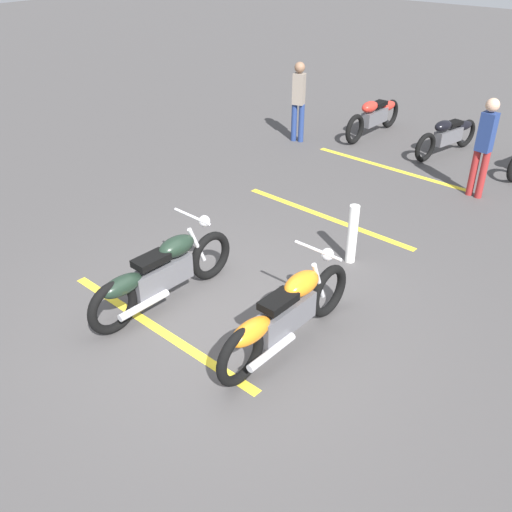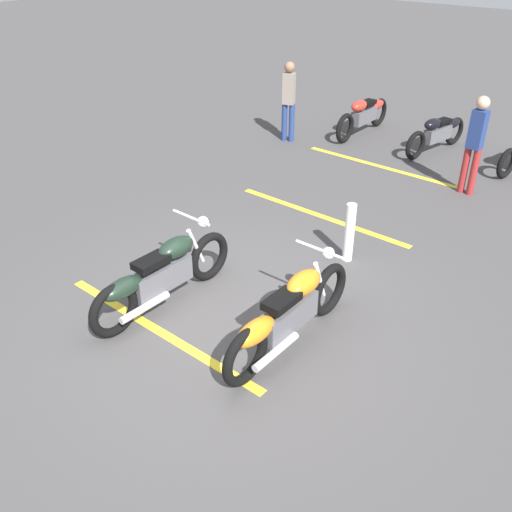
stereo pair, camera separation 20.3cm
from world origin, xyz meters
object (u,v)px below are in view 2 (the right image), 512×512
bystander_near_row (289,98)px  motorcycle_dark_foreground (161,275)px  bystander_secondary (475,141)px  motorcycle_bright_foreground (288,314)px  bollard_post (349,233)px  motorcycle_row_left (438,132)px  motorcycle_row_center (364,114)px

bystander_near_row → motorcycle_dark_foreground: bearing=4.9°
bystander_near_row → bystander_secondary: bearing=69.3°
bystander_near_row → motorcycle_bright_foreground: bearing=18.8°
bystander_secondary → motorcycle_bright_foreground: bearing=-174.4°
bystander_near_row → bollard_post: bearing=28.5°
motorcycle_dark_foreground → motorcycle_row_left: bearing=-1.8°
motorcycle_row_center → motorcycle_dark_foreground: bearing=10.9°
motorcycle_bright_foreground → motorcycle_dark_foreground: bearing=101.7°
motorcycle_row_left → bystander_secondary: 2.17m
motorcycle_row_left → motorcycle_dark_foreground: bearing=8.0°
motorcycle_row_left → bystander_near_row: bystander_near_row is taller
motorcycle_row_left → bystander_near_row: 3.16m
motorcycle_row_left → motorcycle_row_center: (0.09, 1.75, 0.04)m
motorcycle_row_left → bystander_near_row: size_ratio=1.15×
motorcycle_bright_foreground → bystander_secondary: 5.37m
bystander_secondary → bystander_near_row: bearing=91.9°
motorcycle_bright_foreground → motorcycle_row_left: (7.04, 1.15, -0.06)m
motorcycle_row_left → bystander_near_row: (-1.35, 2.81, 0.53)m
motorcycle_bright_foreground → motorcycle_row_left: bearing=10.8°
bystander_near_row → bollard_post: 5.07m
motorcycle_dark_foreground → bollard_post: size_ratio=2.59×
motorcycle_row_center → motorcycle_row_left: bearing=88.5°
motorcycle_row_left → motorcycle_row_center: 1.75m
motorcycle_bright_foreground → motorcycle_row_left: 7.13m
motorcycle_dark_foreground → bystander_near_row: bearing=23.2°
motorcycle_dark_foreground → motorcycle_row_center: motorcycle_dark_foreground is taller
bystander_near_row → bollard_post: (-3.59, -3.54, -0.50)m
bystander_secondary → motorcycle_dark_foreground: bearing=169.3°
motorcycle_row_left → bystander_near_row: bearing=-52.2°
motorcycle_bright_foreground → bollard_post: motorcycle_bright_foreground is taller
motorcycle_row_left → bystander_secondary: (-1.68, -1.24, 0.55)m
bystander_secondary → bollard_post: bearing=177.7°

